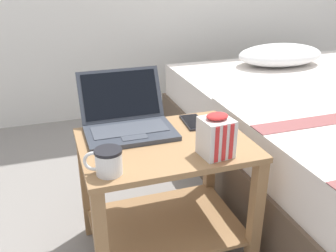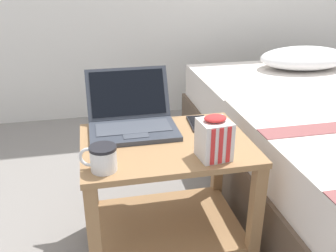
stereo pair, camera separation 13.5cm
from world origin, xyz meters
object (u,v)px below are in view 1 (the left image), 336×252
laptop (127,120)px  snack_bag (216,136)px  cell_phone (193,122)px  mug_front_left (108,160)px

laptop → snack_bag: size_ratio=2.20×
snack_bag → cell_phone: (0.03, 0.29, -0.07)m
mug_front_left → cell_phone: bearing=35.5°
laptop → snack_bag: laptop is taller
laptop → mug_front_left: laptop is taller
snack_bag → laptop: bearing=128.4°
laptop → mug_front_left: bearing=-113.1°
snack_bag → cell_phone: bearing=83.3°
laptop → cell_phone: 0.28m
cell_phone → laptop: bearing=175.9°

